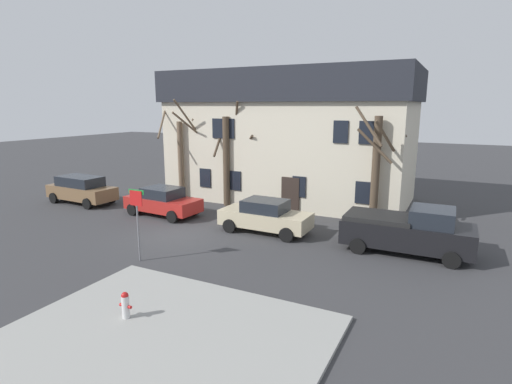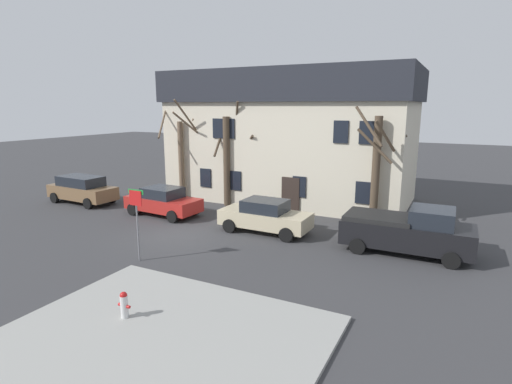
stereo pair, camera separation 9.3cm
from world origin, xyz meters
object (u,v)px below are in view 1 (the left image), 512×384
at_px(building_main, 290,135).
at_px(bicycle_leaning, 179,192).
at_px(tree_bare_mid, 228,156).
at_px(car_red_sedan, 163,201).
at_px(car_brown_wagon, 81,189).
at_px(street_sign_pole, 137,212).
at_px(car_beige_sedan, 265,216).
at_px(fire_hydrant, 125,305).
at_px(tree_bare_near, 181,153).
at_px(pickup_truck_black, 408,230).
at_px(tree_bare_far, 376,165).

xyz_separation_m(building_main, bicycle_leaning, (-6.73, -3.43, -3.89)).
bearing_deg(tree_bare_mid, car_red_sedan, -118.48).
bearing_deg(car_brown_wagon, bicycle_leaning, 42.39).
bearing_deg(building_main, car_red_sedan, -121.69).
bearing_deg(car_red_sedan, street_sign_pole, -58.14).
distance_m(car_brown_wagon, street_sign_pole, 11.98).
relative_size(car_beige_sedan, fire_hydrant, 5.65).
relative_size(building_main, street_sign_pole, 5.37).
xyz_separation_m(building_main, car_brown_wagon, (-11.31, -7.61, -3.34)).
relative_size(tree_bare_near, car_brown_wagon, 1.37).
relative_size(car_red_sedan, bicycle_leaning, 2.60).
height_order(building_main, pickup_truck_black, building_main).
bearing_deg(fire_hydrant, building_main, 96.53).
bearing_deg(tree_bare_far, street_sign_pole, -128.15).
bearing_deg(car_brown_wagon, street_sign_pole, -29.96).
height_order(car_red_sedan, pickup_truck_black, pickup_truck_black).
xyz_separation_m(car_red_sedan, street_sign_pole, (3.71, -5.97, 1.24)).
bearing_deg(tree_bare_near, building_main, 33.29).
xyz_separation_m(pickup_truck_black, bicycle_leaning, (-15.29, 4.25, -0.62)).
distance_m(car_red_sedan, car_beige_sedan, 6.60).
bearing_deg(street_sign_pole, building_main, 85.89).
height_order(tree_bare_far, bicycle_leaning, tree_bare_far).
bearing_deg(fire_hydrant, tree_bare_far, 71.39).
xyz_separation_m(building_main, street_sign_pole, (-0.97, -13.56, -2.20)).
bearing_deg(car_brown_wagon, car_red_sedan, 0.14).
bearing_deg(pickup_truck_black, tree_bare_near, 165.77).
xyz_separation_m(tree_bare_near, street_sign_pole, (5.08, -9.58, -1.07)).
distance_m(car_brown_wagon, pickup_truck_black, 19.86).
bearing_deg(tree_bare_near, car_brown_wagon, -145.34).
height_order(car_red_sedan, fire_hydrant, car_red_sedan).
distance_m(building_main, tree_bare_far, 7.72).
bearing_deg(bicycle_leaning, car_red_sedan, -63.79).
xyz_separation_m(pickup_truck_black, fire_hydrant, (-6.57, -9.66, -0.46)).
height_order(tree_bare_far, pickup_truck_black, tree_bare_far).
relative_size(building_main, tree_bare_mid, 2.32).
distance_m(tree_bare_near, tree_bare_far, 12.50).
xyz_separation_m(building_main, fire_hydrant, (1.99, -17.35, -3.72)).
bearing_deg(pickup_truck_black, building_main, 138.08).
xyz_separation_m(tree_bare_mid, car_brown_wagon, (-8.71, -3.86, -2.22)).
relative_size(tree_bare_near, tree_bare_mid, 0.96).
xyz_separation_m(tree_bare_near, car_beige_sedan, (7.97, -3.83, -2.30)).
distance_m(tree_bare_far, car_red_sedan, 11.90).
bearing_deg(building_main, pickup_truck_black, -41.92).
height_order(tree_bare_near, car_red_sedan, tree_bare_near).
height_order(car_brown_wagon, street_sign_pole, street_sign_pole).
relative_size(tree_bare_mid, pickup_truck_black, 1.28).
bearing_deg(car_red_sedan, car_brown_wagon, -179.86).
relative_size(tree_bare_near, fire_hydrant, 8.22).
relative_size(car_beige_sedan, street_sign_pole, 1.53).
xyz_separation_m(car_brown_wagon, street_sign_pole, (10.33, -5.96, 1.15)).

